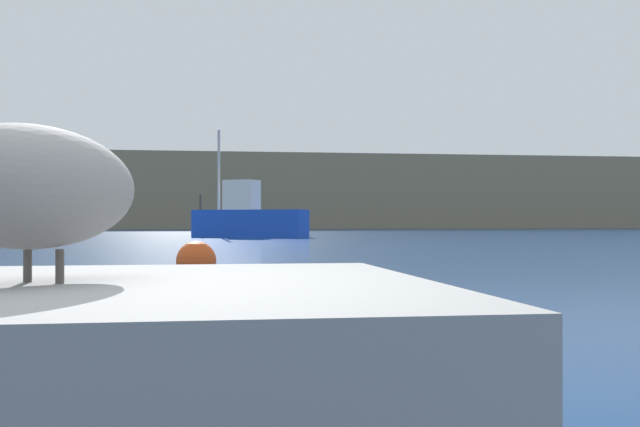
# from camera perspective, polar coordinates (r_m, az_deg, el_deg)

# --- Properties ---
(hillside_backdrop) EXTENTS (140.00, 15.98, 6.12)m
(hillside_backdrop) POSITION_cam_1_polar(r_m,az_deg,el_deg) (72.74, -9.27, 1.41)
(hillside_backdrop) COLOR #7F755B
(hillside_backdrop) RESTS_ON ground
(pier_dock) EXTENTS (2.81, 2.25, 0.59)m
(pier_dock) POSITION_cam_1_polar(r_m,az_deg,el_deg) (3.04, -19.32, -10.21)
(pier_dock) COLOR gray
(pier_dock) RESTS_ON ground
(pelican) EXTENTS (0.90, 1.18, 0.87)m
(pelican) POSITION_cam_1_polar(r_m,az_deg,el_deg) (2.99, -19.49, 2.05)
(pelican) COLOR gray
(pelican) RESTS_ON pier_dock
(fishing_boat_blue) EXTENTS (5.15, 3.63, 4.79)m
(fishing_boat_blue) POSITION_cam_1_polar(r_m,az_deg,el_deg) (36.45, -5.01, -0.30)
(fishing_boat_blue) COLOR blue
(fishing_boat_blue) RESTS_ON ground
(mooring_buoy) EXTENTS (0.53, 0.53, 0.53)m
(mooring_buoy) POSITION_cam_1_polar(r_m,az_deg,el_deg) (10.85, -8.60, -3.29)
(mooring_buoy) COLOR #E54C19
(mooring_buoy) RESTS_ON ground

